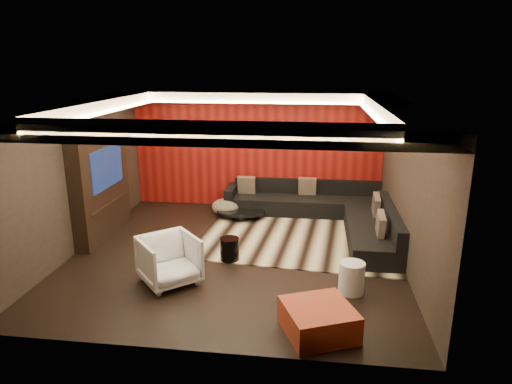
# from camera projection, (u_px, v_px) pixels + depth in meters

# --- Properties ---
(floor) EXTENTS (6.00, 6.00, 0.02)m
(floor) POSITION_uv_depth(u_px,v_px,m) (236.00, 254.00, 8.55)
(floor) COLOR black
(floor) RESTS_ON ground
(ceiling) EXTENTS (6.00, 6.00, 0.02)m
(ceiling) POSITION_uv_depth(u_px,v_px,m) (234.00, 102.00, 7.77)
(ceiling) COLOR silver
(ceiling) RESTS_ON ground
(wall_back) EXTENTS (6.00, 0.02, 2.80)m
(wall_back) POSITION_uv_depth(u_px,v_px,m) (256.00, 150.00, 11.03)
(wall_back) COLOR black
(wall_back) RESTS_ON ground
(wall_left) EXTENTS (0.02, 6.00, 2.80)m
(wall_left) POSITION_uv_depth(u_px,v_px,m) (77.00, 177.00, 8.53)
(wall_left) COLOR black
(wall_left) RESTS_ON ground
(wall_right) EXTENTS (0.02, 6.00, 2.80)m
(wall_right) POSITION_uv_depth(u_px,v_px,m) (408.00, 188.00, 7.79)
(wall_right) COLOR black
(wall_right) RESTS_ON ground
(red_feature_wall) EXTENTS (5.98, 0.05, 2.78)m
(red_feature_wall) POSITION_uv_depth(u_px,v_px,m) (256.00, 151.00, 10.99)
(red_feature_wall) COLOR #6B0C0A
(red_feature_wall) RESTS_ON ground
(soffit_back) EXTENTS (6.00, 0.60, 0.22)m
(soffit_back) POSITION_uv_depth(u_px,v_px,m) (255.00, 97.00, 10.38)
(soffit_back) COLOR silver
(soffit_back) RESTS_ON ground
(soffit_front) EXTENTS (6.00, 0.60, 0.22)m
(soffit_front) POSITION_uv_depth(u_px,v_px,m) (193.00, 133.00, 5.23)
(soffit_front) COLOR silver
(soffit_front) RESTS_ON ground
(soffit_left) EXTENTS (0.60, 4.80, 0.22)m
(soffit_left) POSITION_uv_depth(u_px,v_px,m) (85.00, 107.00, 8.14)
(soffit_left) COLOR silver
(soffit_left) RESTS_ON ground
(soffit_right) EXTENTS (0.60, 4.80, 0.22)m
(soffit_right) POSITION_uv_depth(u_px,v_px,m) (396.00, 111.00, 7.47)
(soffit_right) COLOR silver
(soffit_right) RESTS_ON ground
(cove_back) EXTENTS (4.80, 0.08, 0.04)m
(cove_back) POSITION_uv_depth(u_px,v_px,m) (253.00, 102.00, 10.08)
(cove_back) COLOR #FFD899
(cove_back) RESTS_ON ground
(cove_front) EXTENTS (4.80, 0.08, 0.04)m
(cove_front) POSITION_uv_depth(u_px,v_px,m) (201.00, 136.00, 5.58)
(cove_front) COLOR #FFD899
(cove_front) RESTS_ON ground
(cove_left) EXTENTS (0.08, 4.80, 0.04)m
(cove_left) POSITION_uv_depth(u_px,v_px,m) (104.00, 112.00, 8.12)
(cove_left) COLOR #FFD899
(cove_left) RESTS_ON ground
(cove_right) EXTENTS (0.08, 4.80, 0.04)m
(cove_right) POSITION_uv_depth(u_px,v_px,m) (375.00, 116.00, 7.54)
(cove_right) COLOR #FFD899
(cove_right) RESTS_ON ground
(tv_surround) EXTENTS (0.30, 2.00, 2.20)m
(tv_surround) POSITION_uv_depth(u_px,v_px,m) (101.00, 184.00, 9.17)
(tv_surround) COLOR black
(tv_surround) RESTS_ON ground
(tv_screen) EXTENTS (0.04, 1.30, 0.80)m
(tv_screen) POSITION_uv_depth(u_px,v_px,m) (107.00, 167.00, 9.05)
(tv_screen) COLOR black
(tv_screen) RESTS_ON ground
(tv_shelf) EXTENTS (0.04, 1.60, 0.04)m
(tv_shelf) POSITION_uv_depth(u_px,v_px,m) (110.00, 203.00, 9.26)
(tv_shelf) COLOR black
(tv_shelf) RESTS_ON ground
(rug) EXTENTS (4.25, 3.34, 0.02)m
(rug) POSITION_uv_depth(u_px,v_px,m) (299.00, 237.00, 9.32)
(rug) COLOR beige
(rug) RESTS_ON floor
(coffee_table) EXTENTS (1.18, 1.18, 0.19)m
(coffee_table) POSITION_uv_depth(u_px,v_px,m) (241.00, 215.00, 10.37)
(coffee_table) COLOR black
(coffee_table) RESTS_ON rug
(drum_stool) EXTENTS (0.38, 0.38, 0.41)m
(drum_stool) POSITION_uv_depth(u_px,v_px,m) (230.00, 249.00, 8.22)
(drum_stool) COLOR black
(drum_stool) RESTS_ON rug
(striped_pouf) EXTENTS (0.68, 0.68, 0.37)m
(striped_pouf) POSITION_uv_depth(u_px,v_px,m) (226.00, 207.00, 10.66)
(striped_pouf) COLOR #BAB690
(striped_pouf) RESTS_ON rug
(white_side_table) EXTENTS (0.52, 0.52, 0.50)m
(white_side_table) POSITION_uv_depth(u_px,v_px,m) (352.00, 278.00, 7.07)
(white_side_table) COLOR silver
(white_side_table) RESTS_ON floor
(orange_ottoman) EXTENTS (1.13, 1.13, 0.38)m
(orange_ottoman) POSITION_uv_depth(u_px,v_px,m) (318.00, 320.00, 6.03)
(orange_ottoman) COLOR #962E13
(orange_ottoman) RESTS_ON floor
(armchair) EXTENTS (1.21, 1.21, 0.79)m
(armchair) POSITION_uv_depth(u_px,v_px,m) (169.00, 260.00, 7.34)
(armchair) COLOR silver
(armchair) RESTS_ON floor
(sectional_sofa) EXTENTS (3.65, 3.50, 0.75)m
(sectional_sofa) POSITION_uv_depth(u_px,v_px,m) (328.00, 213.00, 10.04)
(sectional_sofa) COLOR black
(sectional_sofa) RESTS_ON floor
(throw_pillows) EXTENTS (3.16, 2.82, 0.50)m
(throw_pillows) POSITION_uv_depth(u_px,v_px,m) (322.00, 198.00, 9.86)
(throw_pillows) COLOR tan
(throw_pillows) RESTS_ON sectional_sofa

